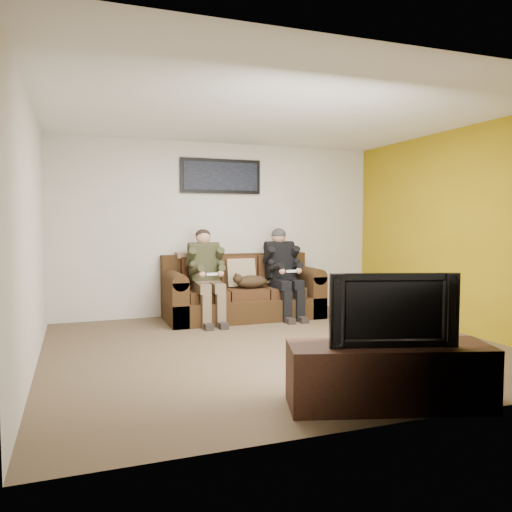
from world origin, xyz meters
name	(u,v)px	position (x,y,z in m)	size (l,w,h in m)	color
floor	(277,347)	(0.00, 0.00, 0.00)	(5.00, 5.00, 0.00)	brown
ceiling	(277,113)	(0.00, 0.00, 2.60)	(5.00, 5.00, 0.00)	silver
wall_back	(222,229)	(0.00, 2.25, 1.30)	(5.00, 5.00, 0.00)	beige
wall_front	(401,239)	(0.00, -2.25, 1.30)	(5.00, 5.00, 0.00)	beige
wall_left	(31,234)	(-2.50, 0.00, 1.30)	(4.50, 4.50, 0.00)	beige
wall_right	(458,231)	(2.50, 0.00, 1.30)	(4.50, 4.50, 0.00)	beige
accent_wall_right	(457,231)	(2.49, 0.00, 1.30)	(4.50, 4.50, 0.00)	#A38610
sofa	(242,294)	(0.18, 1.83, 0.35)	(2.26, 0.97, 0.92)	#372310
throw_pillow	(241,273)	(0.18, 1.87, 0.66)	(0.43, 0.12, 0.41)	tan
throw_blanket	(192,255)	(-0.50, 2.11, 0.92)	(0.46, 0.23, 0.08)	tan
person_left	(206,270)	(-0.40, 1.64, 0.74)	(0.51, 0.87, 1.31)	brown
person_right	(283,267)	(0.76, 1.64, 0.74)	(0.51, 0.86, 1.32)	black
cat	(250,281)	(0.25, 1.64, 0.55)	(0.66, 0.26, 0.24)	#42301A
framed_poster	(221,176)	(-0.02, 2.22, 2.10)	(1.25, 0.05, 0.52)	black
tv_stand	(389,375)	(0.13, -1.95, 0.24)	(1.54, 0.49, 0.48)	#331C11
television	(390,308)	(0.13, -1.95, 0.76)	(0.97, 0.13, 0.56)	black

